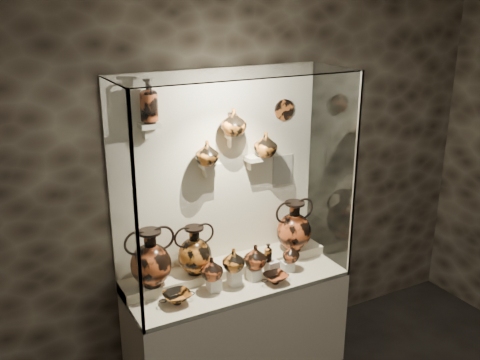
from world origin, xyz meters
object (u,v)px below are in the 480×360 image
jug_b (233,260)px  ovoid_vase_b (234,122)px  amphora_mid (195,250)px  ovoid_vase_c (265,144)px  amphora_right (294,226)px  jug_c (255,256)px  kylix_left (177,297)px  jug_e (291,253)px  lekythos_tall (149,99)px  jug_a (212,269)px  ovoid_vase_a (207,153)px  kylix_right (275,278)px  amphora_left (151,258)px  lekythos_small (268,252)px

jug_b → ovoid_vase_b: size_ratio=0.88×
amphora_mid → ovoid_vase_c: ovoid_vase_c is taller
ovoid_vase_c → amphora_mid: bearing=-167.7°
amphora_right → jug_c: (-0.45, -0.15, -0.10)m
amphora_mid → ovoid_vase_c: 0.97m
jug_c → kylix_left: 0.68m
jug_b → jug_e: size_ratio=1.25×
kylix_left → lekythos_tall: size_ratio=0.76×
amphora_right → jug_b: 0.68m
amphora_mid → jug_e: bearing=-2.7°
amphora_right → jug_e: size_ratio=3.03×
jug_a → jug_b: 0.18m
amphora_mid → jug_e: (0.73, -0.20, -0.11)m
amphora_mid → jug_b: 0.30m
amphora_mid → jug_e: amphora_mid is taller
ovoid_vase_b → jug_a: bearing=-119.8°
jug_c → ovoid_vase_a: bearing=127.6°
kylix_right → amphora_right: bearing=25.4°
amphora_left → lekythos_small: size_ratio=2.65×
jug_e → ovoid_vase_b: ovoid_vase_b is taller
kylix_right → ovoid_vase_b: bearing=98.8°
amphora_mid → amphora_left: bearing=-163.7°
kylix_left → ovoid_vase_b: 1.32m
jug_b → kylix_right: size_ratio=0.77×
jug_a → lekythos_small: bearing=-13.0°
amphora_mid → kylix_right: (0.52, -0.31, -0.22)m
amphora_right → jug_c: 0.49m
amphora_right → lekythos_small: size_ratio=2.59×
jug_c → kylix_right: 0.22m
jug_e → kylix_left: 0.98m
amphora_mid → amphora_right: size_ratio=0.90×
lekythos_tall → ovoid_vase_b: bearing=-10.1°
amphora_right → ovoid_vase_b: 1.04m
amphora_right → lekythos_tall: size_ratio=1.28×
jug_a → ovoid_vase_a: 0.84m
jug_a → jug_c: size_ratio=0.94×
kylix_left → ovoid_vase_a: 1.05m
amphora_left → amphora_mid: (0.35, 0.02, -0.03)m
jug_e → lekythos_small: (-0.20, 0.02, 0.05)m
jug_a → jug_b: jug_b is taller
amphora_right → ovoid_vase_b: bearing=155.8°
kylix_left → ovoid_vase_b: bearing=16.4°
ovoid_vase_a → lekythos_small: bearing=-33.4°
jug_b → lekythos_tall: lekythos_tall is taller
jug_e → lekythos_tall: lekythos_tall is taller
lekythos_tall → kylix_left: bearing=-93.3°
jug_c → kylix_left: size_ratio=0.73×
amphora_left → kylix_right: (0.87, -0.29, -0.24)m
lekythos_small → ovoid_vase_c: 0.83m
ovoid_vase_a → ovoid_vase_c: ovoid_vase_c is taller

